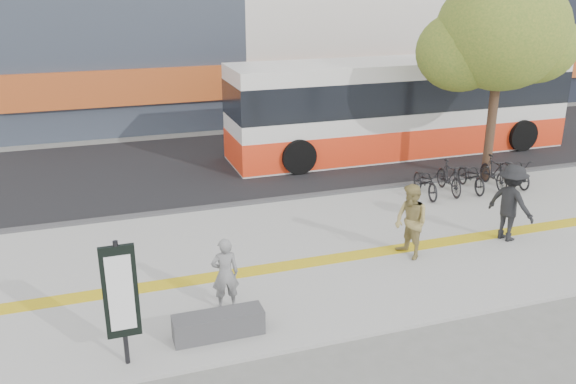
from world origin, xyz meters
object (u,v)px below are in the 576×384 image
object	(u,v)px
bench	(219,325)
pedestrian_tan	(411,222)
seated_woman	(225,274)
pedestrian_dark	(511,203)
bus	(401,109)
signboard	(121,294)
street_tree	(498,34)

from	to	relation	value
bench	pedestrian_tan	world-z (taller)	pedestrian_tan
seated_woman	pedestrian_dark	distance (m)	7.25
bus	seated_woman	bearing A→B (deg)	-133.89
signboard	bus	size ratio (longest dim) A/B	0.18
bench	bus	size ratio (longest dim) A/B	0.13
street_tree	pedestrian_tan	world-z (taller)	street_tree
signboard	pedestrian_dark	xyz separation A→B (m)	(9.13, 2.19, -0.35)
bus	street_tree	bearing A→B (deg)	-75.13
street_tree	seated_woman	size ratio (longest dim) A/B	4.37
signboard	bus	distance (m)	14.44
pedestrian_tan	pedestrian_dark	world-z (taller)	pedestrian_dark
bus	pedestrian_dark	distance (m)	7.94
seated_woman	pedestrian_tan	world-z (taller)	pedestrian_tan
seated_woman	bus	bearing A→B (deg)	-130.45
pedestrian_dark	seated_woman	bearing A→B (deg)	80.12
signboard	seated_woman	world-z (taller)	signboard
pedestrian_dark	street_tree	bearing A→B (deg)	-46.27
street_tree	pedestrian_dark	bearing A→B (deg)	-118.61
bench	signboard	world-z (taller)	signboard
street_tree	bus	bearing A→B (deg)	104.87
bench	signboard	bearing A→B (deg)	-169.19
street_tree	pedestrian_tan	bearing A→B (deg)	-139.62
signboard	pedestrian_dark	world-z (taller)	signboard
street_tree	signboard	bearing A→B (deg)	-150.93
signboard	street_tree	distance (m)	13.40
signboard	bus	bearing A→B (deg)	43.88
street_tree	bus	distance (m)	4.79
signboard	bus	world-z (taller)	bus
pedestrian_dark	bus	bearing A→B (deg)	-26.95
signboard	pedestrian_dark	bearing A→B (deg)	13.51
bench	pedestrian_tan	size ratio (longest dim) A/B	0.94
pedestrian_dark	pedestrian_tan	bearing A→B (deg)	74.76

